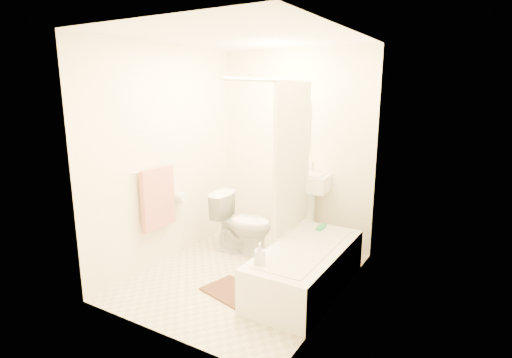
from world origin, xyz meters
The scene contains 17 objects.
floor centered at (0.00, 0.00, 0.00)m, with size 2.40×2.40×0.00m, color beige.
ceiling centered at (0.00, 0.00, 2.40)m, with size 2.40×2.40×0.00m, color white.
wall_back centered at (0.00, 1.20, 1.20)m, with size 2.00×0.02×2.40m, color beige.
wall_left centered at (-1.00, 0.00, 1.20)m, with size 0.02×2.40×2.40m, color beige.
wall_right centered at (1.00, 0.00, 1.20)m, with size 0.02×2.40×2.40m, color beige.
mirror centered at (0.00, 1.18, 1.50)m, with size 0.40×0.03×0.55m, color white.
curtain_rod centered at (0.30, 0.10, 2.00)m, with size 0.03×0.03×1.70m, color silver.
shower_curtain centered at (0.30, 0.50, 1.22)m, with size 0.04×0.80×1.55m, color silver.
towel_bar centered at (-0.96, -0.25, 1.10)m, with size 0.02×0.02×0.60m, color silver.
towel centered at (-0.93, -0.25, 0.78)m, with size 0.06×0.45×0.66m, color #CC7266.
toilet_paper centered at (-0.93, 0.12, 0.70)m, with size 0.12×0.12×0.11m, color white.
toilet centered at (-0.35, 0.53, 0.36)m, with size 0.41×0.73×0.72m, color white.
sink centered at (0.25, 1.06, 0.51)m, with size 0.52×0.41×1.02m, color white, non-canonical shape.
bathtub centered at (0.67, 0.08, 0.21)m, with size 0.66×1.51×0.43m, color white, non-canonical shape.
bath_mat centered at (0.09, -0.35, 0.01)m, with size 0.54×0.41×0.02m, color #4A221B.
soap_bottle centered at (0.46, -0.47, 0.52)m, with size 0.09×0.09×0.20m, color white.
scrub_brush centered at (0.59, 0.65, 0.45)m, with size 0.06×0.19×0.04m, color green.
Camera 1 is at (2.09, -3.27, 1.92)m, focal length 28.00 mm.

